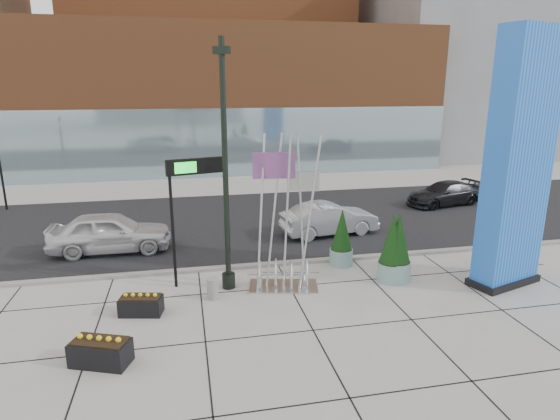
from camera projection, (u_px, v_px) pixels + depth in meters
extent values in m
plane|color=#9E9991|center=(272.00, 317.00, 13.89)|extent=(160.00, 160.00, 0.00)
cube|color=black|center=(234.00, 222.00, 23.34)|extent=(80.00, 12.00, 0.02)
cube|color=gray|center=(252.00, 266.00, 17.66)|extent=(80.00, 0.30, 0.12)
cube|color=brown|center=(222.00, 99.00, 38.17)|extent=(34.00, 10.00, 11.00)
cube|color=#8CA5B2|center=(229.00, 143.00, 34.42)|extent=(34.00, 0.60, 5.00)
cube|color=slate|center=(466.00, 60.00, 46.88)|extent=(20.00, 18.00, 18.00)
cube|color=blue|center=(519.00, 163.00, 15.18)|extent=(2.52, 1.60, 8.44)
cube|color=black|center=(503.00, 280.00, 16.25)|extent=(2.75, 1.83, 0.23)
cylinder|color=black|center=(225.00, 170.00, 14.87)|extent=(0.18, 0.18, 8.08)
cylinder|color=black|center=(229.00, 280.00, 15.86)|extent=(0.44, 0.44, 0.50)
cube|color=black|center=(222.00, 50.00, 13.92)|extent=(0.55, 0.41, 0.22)
cube|color=silver|center=(283.00, 286.00, 15.91)|extent=(2.50, 1.60, 0.06)
cylinder|color=silver|center=(263.00, 216.00, 14.89)|extent=(0.09, 0.09, 5.24)
cylinder|color=silver|center=(273.00, 213.00, 15.32)|extent=(0.09, 0.09, 5.24)
cylinder|color=silver|center=(287.00, 214.00, 15.16)|extent=(0.09, 0.09, 5.24)
cylinder|color=silver|center=(299.00, 211.00, 15.55)|extent=(0.09, 0.09, 5.24)
cylinder|color=silver|center=(311.00, 214.00, 15.15)|extent=(0.09, 0.09, 5.24)
torus|color=silver|center=(261.00, 277.00, 15.54)|extent=(0.27, 0.95, 0.95)
torus|color=silver|center=(275.00, 273.00, 15.84)|extent=(0.27, 0.95, 0.95)
torus|color=silver|center=(292.00, 274.00, 15.74)|extent=(0.27, 0.95, 0.95)
torus|color=silver|center=(305.00, 271.00, 16.04)|extent=(0.27, 0.95, 0.95)
cube|color=red|center=(274.00, 166.00, 14.76)|extent=(1.36, 0.24, 0.84)
cube|color=silver|center=(302.00, 180.00, 15.19)|extent=(1.02, 0.37, 0.63)
cylinder|color=gray|center=(213.00, 289.00, 14.99)|extent=(0.36, 0.36, 0.70)
cylinder|color=black|center=(173.00, 226.00, 15.43)|extent=(0.10, 0.10, 4.30)
cube|color=black|center=(198.00, 167.00, 15.10)|extent=(2.03, 0.69, 0.51)
cube|color=#19D833|center=(185.00, 168.00, 14.92)|extent=(0.70, 0.20, 0.36)
cylinder|color=#7CA7A3|center=(391.00, 271.00, 16.41)|extent=(0.97, 0.97, 0.68)
cylinder|color=black|center=(391.00, 262.00, 16.32)|extent=(0.89, 0.89, 0.06)
cone|color=black|center=(393.00, 239.00, 16.09)|extent=(0.87, 0.87, 1.74)
cylinder|color=#7CA7A3|center=(396.00, 271.00, 16.44)|extent=(1.00, 1.00, 0.70)
cylinder|color=black|center=(397.00, 261.00, 16.35)|extent=(0.92, 0.92, 0.06)
cone|color=black|center=(398.00, 237.00, 16.12)|extent=(0.90, 0.90, 1.79)
cylinder|color=#7CA7A3|center=(341.00, 257.00, 17.88)|extent=(0.88, 0.88, 0.62)
cylinder|color=black|center=(341.00, 249.00, 17.80)|extent=(0.81, 0.81, 0.05)
cone|color=black|center=(342.00, 229.00, 17.59)|extent=(0.79, 0.79, 1.59)
cube|color=black|center=(141.00, 306.00, 14.02)|extent=(1.34, 0.86, 0.53)
cube|color=black|center=(140.00, 297.00, 13.95)|extent=(1.24, 0.76, 0.05)
cube|color=black|center=(101.00, 353.00, 11.50)|extent=(1.57, 1.17, 0.61)
cube|color=black|center=(99.00, 341.00, 11.42)|extent=(1.44, 1.04, 0.06)
imported|color=silver|center=(110.00, 233.00, 19.11)|extent=(4.84, 1.97, 1.64)
imported|color=#B4B7BC|center=(329.00, 219.00, 21.33)|extent=(4.62, 2.15, 1.46)
imported|color=black|center=(444.00, 194.00, 26.59)|extent=(4.79, 2.73, 1.31)
cylinder|color=black|center=(3.00, 181.00, 25.30)|extent=(0.12, 0.12, 3.20)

